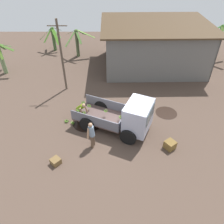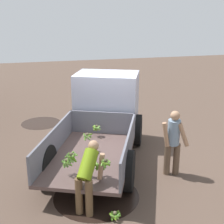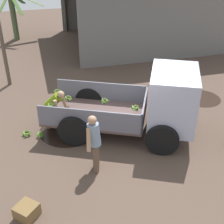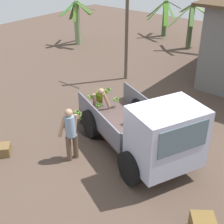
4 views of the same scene
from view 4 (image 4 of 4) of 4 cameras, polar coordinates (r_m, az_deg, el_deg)
name	(u,v)px [view 4 (image 4 of 4)]	position (r m, az deg, el deg)	size (l,w,h in m)	color
ground	(142,160)	(9.52, 5.55, -8.65)	(36.00, 36.00, 0.00)	brown
mud_patch_1	(104,126)	(11.08, -1.56, -2.49)	(1.88, 1.88, 0.01)	black
cargo_truck	(155,134)	(8.69, 7.82, -4.02)	(4.86, 3.51, 2.13)	brown
utility_pole	(127,21)	(14.08, 2.75, 16.33)	(1.30, 0.15, 5.16)	brown
banana_palm_0	(191,26)	(19.33, 14.23, 15.07)	(2.75, 2.34, 2.59)	#4B5A39
banana_palm_1	(165,17)	(21.82, 9.62, 16.68)	(2.23, 2.27, 2.32)	#426236
banana_palm_2	(77,22)	(19.84, -6.40, 16.11)	(2.41, 2.34, 2.60)	#728B5B
person_foreground_visitor	(71,132)	(9.10, -7.59, -3.66)	(0.46, 0.65, 1.66)	brown
person_worker_loading	(99,100)	(11.08, -2.36, 2.26)	(0.81, 0.70, 1.38)	brown
banana_bunch_on_ground_0	(78,112)	(11.82, -6.33, 0.02)	(0.28, 0.28, 0.18)	#48412F
banana_bunch_on_ground_1	(82,117)	(11.44, -5.56, -0.91)	(0.23, 0.24, 0.19)	brown
wooden_crate_0	(3,150)	(10.17, -19.34, -6.55)	(0.45, 0.45, 0.32)	brown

